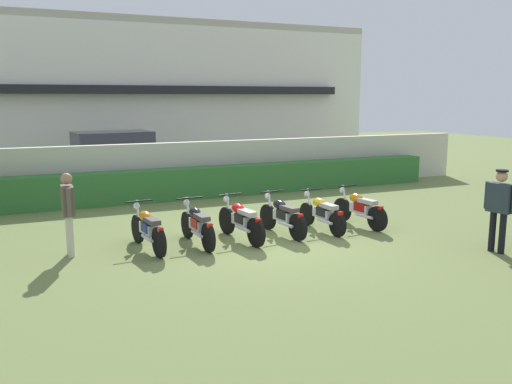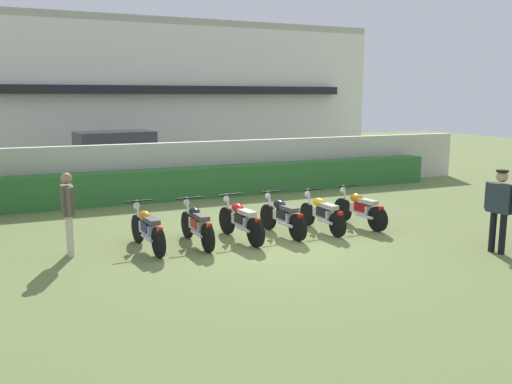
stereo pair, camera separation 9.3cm
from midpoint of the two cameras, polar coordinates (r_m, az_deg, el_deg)
The scene contains 13 objects.
ground at distance 11.66m, azimuth 2.03°, elevation -5.56°, with size 60.00×60.00×0.00m, color olive.
building at distance 27.03m, azimuth -13.40°, elevation 10.08°, with size 22.95×6.50×6.56m.
compound_wall at distance 17.57m, azimuth -7.29°, elevation 2.50°, with size 21.80×0.30×1.71m, color beige.
hedge_row at distance 16.96m, azimuth -6.60°, elevation 0.97°, with size 17.44×0.70×0.96m, color #337033.
parked_car at distance 20.55m, azimuth -14.16°, elevation 3.60°, with size 4.67×2.46×1.89m.
motorcycle_in_row_0 at distance 11.37m, azimuth -11.21°, elevation -3.80°, with size 0.60×1.91×0.96m.
motorcycle_in_row_1 at distance 11.58m, azimuth -6.05°, elevation -3.43°, with size 0.60×1.87×0.96m.
motorcycle_in_row_2 at distance 11.87m, azimuth -1.42°, elevation -3.00°, with size 0.60×1.94×0.98m.
motorcycle_in_row_3 at distance 12.34m, azimuth 3.04°, elevation -2.54°, with size 0.60×1.85×0.96m.
motorcycle_in_row_4 at distance 12.80m, azimuth 7.23°, elevation -2.20°, with size 0.60×1.84×0.94m.
motorcycle_in_row_5 at distance 13.39m, azimuth 11.15°, elevation -1.72°, with size 0.60×1.84×0.96m.
inspector_person at distance 11.26m, azimuth -19.09°, elevation -1.50°, with size 0.22×0.67×1.67m.
officer_0 at distance 11.87m, azimuth 24.64°, elevation -1.17°, with size 0.30×0.67×1.70m.
Camera 2 is at (-4.82, -10.14, 3.13)m, focal length 37.73 mm.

